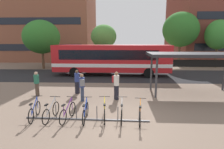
# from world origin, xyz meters

# --- Properties ---
(ground) EXTENTS (200.00, 200.00, 0.00)m
(ground) POSITION_xyz_m (0.00, 0.00, 0.00)
(ground) COLOR #7A6656
(bus_lane_asphalt) EXTENTS (80.00, 7.20, 0.01)m
(bus_lane_asphalt) POSITION_xyz_m (0.00, 11.27, 0.00)
(bus_lane_asphalt) COLOR #232326
(bus_lane_asphalt) RESTS_ON ground
(city_bus) EXTENTS (12.08, 2.85, 3.20)m
(city_bus) POSITION_xyz_m (-0.81, 11.27, 1.78)
(city_bus) COLOR red
(city_bus) RESTS_ON ground
(bike_rack) EXTENTS (5.85, 0.28, 0.70)m
(bike_rack) POSITION_xyz_m (-1.62, 0.14, 0.09)
(bike_rack) COLOR #47474C
(bike_rack) RESTS_ON ground
(parked_bicycle_blue_0) EXTENTS (0.52, 1.72, 0.99)m
(parked_bicycle_blue_0) POSITION_xyz_m (-4.10, 0.17, 0.38)
(parked_bicycle_blue_0) COLOR black
(parked_bicycle_blue_0) RESTS_ON ground
(parked_bicycle_silver_1) EXTENTS (0.52, 1.72, 0.99)m
(parked_bicycle_silver_1) POSITION_xyz_m (-3.29, 0.11, 0.38)
(parked_bicycle_silver_1) COLOR black
(parked_bicycle_silver_1) RESTS_ON ground
(parked_bicycle_purple_2) EXTENTS (0.52, 1.71, 0.99)m
(parked_bicycle_purple_2) POSITION_xyz_m (-2.49, 0.10, 0.38)
(parked_bicycle_purple_2) COLOR black
(parked_bicycle_purple_2) RESTS_ON ground
(parked_bicycle_blue_3) EXTENTS (0.52, 1.72, 0.99)m
(parked_bicycle_blue_3) POSITION_xyz_m (-1.67, 0.10, 0.38)
(parked_bicycle_blue_3) COLOR black
(parked_bicycle_blue_3) RESTS_ON ground
(parked_bicycle_yellow_4) EXTENTS (0.52, 1.72, 0.99)m
(parked_bicycle_yellow_4) POSITION_xyz_m (-0.79, 0.21, 0.38)
(parked_bicycle_yellow_4) COLOR black
(parked_bicycle_yellow_4) RESTS_ON ground
(parked_bicycle_silver_5) EXTENTS (0.52, 1.72, 0.99)m
(parked_bicycle_silver_5) POSITION_xyz_m (0.02, 0.19, 0.38)
(parked_bicycle_silver_5) COLOR black
(parked_bicycle_silver_5) RESTS_ON ground
(parked_bicycle_orange_6) EXTENTS (0.52, 1.72, 0.99)m
(parked_bicycle_orange_6) POSITION_xyz_m (0.84, 0.01, 0.38)
(parked_bicycle_orange_6) COLOR black
(parked_bicycle_orange_6) RESTS_ON ground
(transit_shelter) EXTENTS (6.18, 2.88, 2.83)m
(transit_shelter) POSITION_xyz_m (4.98, 4.67, 2.64)
(transit_shelter) COLOR #38383D
(transit_shelter) RESTS_ON ground
(commuter_grey_pack_0) EXTENTS (0.43, 0.58, 1.70)m
(commuter_grey_pack_0) POSITION_xyz_m (-2.35, 2.82, 0.98)
(commuter_grey_pack_0) COLOR #2D3851
(commuter_grey_pack_0) RESTS_ON ground
(commuter_grey_pack_1) EXTENTS (0.57, 0.60, 1.68)m
(commuter_grey_pack_1) POSITION_xyz_m (-3.00, 4.46, 0.97)
(commuter_grey_pack_1) COLOR black
(commuter_grey_pack_1) RESTS_ON ground
(commuter_black_pack_2) EXTENTS (0.56, 0.60, 1.65)m
(commuter_black_pack_2) POSITION_xyz_m (-5.61, 3.80, 0.95)
(commuter_black_pack_2) COLOR #47382D
(commuter_black_pack_2) RESTS_ON ground
(commuter_red_pack_3) EXTENTS (0.52, 0.60, 1.78)m
(commuter_red_pack_3) POSITION_xyz_m (-0.29, 3.23, 1.03)
(commuter_red_pack_3) COLOR black
(commuter_red_pack_3) RESTS_ON ground
(street_tree_0) EXTENTS (3.32, 3.32, 5.68)m
(street_tree_0) POSITION_xyz_m (-2.11, 16.41, 4.15)
(street_tree_0) COLOR brown
(street_tree_0) RESTS_ON ground
(street_tree_1) EXTENTS (3.38, 3.38, 6.37)m
(street_tree_1) POSITION_xyz_m (13.17, 17.62, 4.39)
(street_tree_1) COLOR brown
(street_tree_1) RESTS_ON ground
(street_tree_2) EXTENTS (4.62, 4.62, 6.20)m
(street_tree_2) POSITION_xyz_m (-9.98, 15.52, 4.08)
(street_tree_2) COLOR brown
(street_tree_2) RESTS_ON ground
(street_tree_3) EXTENTS (4.90, 4.90, 7.50)m
(street_tree_3) POSITION_xyz_m (8.42, 18.47, 5.12)
(street_tree_3) COLOR brown
(street_tree_3) RESTS_ON ground
(building_left_wing) EXTENTS (16.20, 11.94, 20.90)m
(building_left_wing) POSITION_xyz_m (-13.29, 27.74, 10.45)
(building_left_wing) COLOR brown
(building_left_wing) RESTS_ON ground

